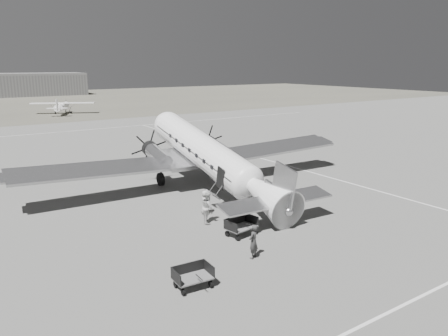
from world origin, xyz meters
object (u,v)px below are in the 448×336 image
Objects in this scene: light_plane_right at (62,108)px; baggage_cart_far at (193,277)px; hangar_main at (9,85)px; passenger at (205,202)px; dc3_airliner at (209,157)px; ground_crew at (253,241)px; ramp_agent at (208,207)px; baggage_cart_near at (241,227)px.

light_plane_right is 6.95× the size of baggage_cart_far.
passenger is at bearing -93.05° from hangar_main.
hangar_main reaches higher than dc3_airliner.
dc3_airliner is at bearing -91.76° from hangar_main.
baggage_cart_far is at bearing -74.77° from light_plane_right.
ground_crew is at bearing -93.52° from hangar_main.
baggage_cart_far is 1.09× the size of passenger.
hangar_main is 22.13× the size of ramp_agent.
dc3_airliner reaches higher than baggage_cart_near.
dc3_airliner is at bearing -34.55° from passenger.
dc3_airliner reaches higher than baggage_cart_far.
dc3_airliner is 11.82m from ground_crew.
ramp_agent is at bearing 57.06° from baggage_cart_far.
passenger is (5.31, 7.66, 0.30)m from baggage_cart_far.
ramp_agent is at bearing -124.26° from ground_crew.
light_plane_right reaches higher than baggage_cart_far.
ramp_agent is at bearing -93.31° from hangar_main.
baggage_cart_near is 2.82m from ramp_agent.
ground_crew is (3.91, 0.90, 0.38)m from baggage_cart_far.
baggage_cart_far is at bearing 170.95° from ramp_agent.
ground_crew is (-8.61, -70.24, -0.36)m from light_plane_right.
ramp_agent is at bearing 90.71° from baggage_cart_near.
ground_crew is 6.90m from passenger.
baggage_cart_far is at bearing -122.11° from dc3_airliner.
hangar_main is 120.71m from passenger.
light_plane_right is at bearing 88.37° from dc3_airliner.
baggage_cart_near is 0.95× the size of ramp_agent.
ramp_agent is (4.68, 6.32, 0.47)m from baggage_cart_far.
baggage_cart_near is at bearing 177.45° from passenger.
passenger is at bearing -127.86° from ground_crew.
ground_crew reaches higher than passenger.
light_plane_right is at bearing -123.14° from ground_crew.
baggage_cart_near is (-3.03, -8.23, -2.09)m from dc3_airliner.
baggage_cart_near is at bearing -143.33° from ramp_agent.
ramp_agent reaches higher than baggage_cart_near.
baggage_cart_near is (-7.39, -67.58, -0.71)m from light_plane_right.
baggage_cart_far is at bearing -95.23° from hangar_main.
baggage_cart_near is 6.24m from baggage_cart_far.
baggage_cart_near is at bearing 38.40° from baggage_cart_far.
passenger is at bearing 2.38° from ramp_agent.
light_plane_right is at bearing -6.46° from passenger.
hangar_main is 128.74m from baggage_cart_far.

